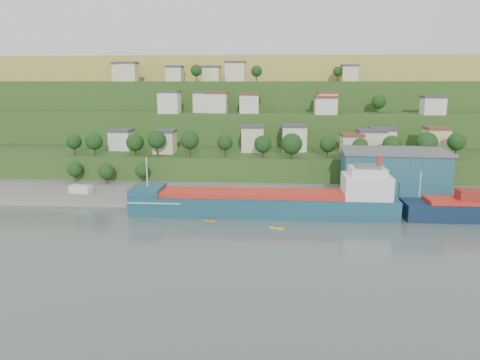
# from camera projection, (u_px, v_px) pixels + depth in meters

# --- Properties ---
(ground) EXTENTS (500.00, 500.00, 0.00)m
(ground) POSITION_uv_depth(u_px,v_px,m) (249.00, 224.00, 116.36)
(ground) COLOR #43514B
(ground) RESTS_ON ground
(quay) EXTENTS (220.00, 26.00, 4.00)m
(quay) POSITION_uv_depth(u_px,v_px,m) (319.00, 198.00, 142.26)
(quay) COLOR slate
(quay) RESTS_ON ground
(pebble_beach) EXTENTS (40.00, 18.00, 2.40)m
(pebble_beach) POSITION_uv_depth(u_px,v_px,m) (72.00, 199.00, 141.78)
(pebble_beach) COLOR slate
(pebble_beach) RESTS_ON ground
(hillside) EXTENTS (360.00, 211.06, 96.00)m
(hillside) POSITION_uv_depth(u_px,v_px,m) (264.00, 141.00, 281.00)
(hillside) COLOR #284719
(hillside) RESTS_ON ground
(cargo_ship_near) EXTENTS (70.39, 11.38, 18.10)m
(cargo_ship_near) POSITION_uv_depth(u_px,v_px,m) (271.00, 204.00, 124.96)
(cargo_ship_near) COLOR navy
(cargo_ship_near) RESTS_ON ground
(warehouse) EXTENTS (32.01, 20.70, 12.80)m
(warehouse) POSITION_uv_depth(u_px,v_px,m) (393.00, 170.00, 141.85)
(warehouse) COLOR #1F575F
(warehouse) RESTS_ON quay
(caravan) EXTENTS (7.03, 4.04, 3.08)m
(caravan) POSITION_uv_depth(u_px,v_px,m) (81.00, 190.00, 140.81)
(caravan) COLOR silver
(caravan) RESTS_ON pebble_beach
(dinghy) EXTENTS (4.10, 2.48, 0.77)m
(dinghy) POSITION_uv_depth(u_px,v_px,m) (108.00, 199.00, 135.34)
(dinghy) COLOR silver
(dinghy) RESTS_ON pebble_beach
(kayak_orange) EXTENTS (3.11, 0.73, 0.77)m
(kayak_orange) POSITION_uv_depth(u_px,v_px,m) (209.00, 220.00, 119.19)
(kayak_orange) COLOR orange
(kayak_orange) RESTS_ON ground
(kayak_yellow) EXTENTS (3.53, 1.60, 0.88)m
(kayak_yellow) POSITION_uv_depth(u_px,v_px,m) (277.00, 228.00, 112.96)
(kayak_yellow) COLOR yellow
(kayak_yellow) RESTS_ON ground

